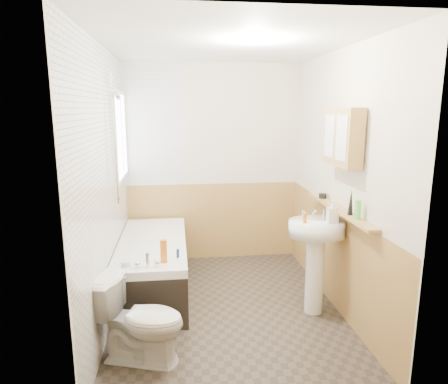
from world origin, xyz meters
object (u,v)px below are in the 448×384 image
at_px(bathtub, 153,264).
at_px(toilet, 141,320).
at_px(pine_shelf, 339,210).
at_px(medicine_cabinet, 343,137).
at_px(sink, 316,248).

distance_m(bathtub, toilet, 1.24).
relative_size(bathtub, pine_shelf, 1.24).
distance_m(pine_shelf, medicine_cabinet, 0.68).
bearing_deg(toilet, pine_shelf, -54.54).
xyz_separation_m(toilet, sink, (1.60, 0.58, 0.32)).
relative_size(toilet, sink, 0.67).
xyz_separation_m(bathtub, toilet, (-0.03, -1.24, 0.04)).
height_order(bathtub, pine_shelf, pine_shelf).
xyz_separation_m(pine_shelf, medicine_cabinet, (-0.03, -0.05, 0.68)).
xyz_separation_m(toilet, medicine_cabinet, (1.77, 0.52, 1.36)).
bearing_deg(pine_shelf, toilet, -162.40).
xyz_separation_m(bathtub, pine_shelf, (1.77, -0.67, 0.73)).
height_order(toilet, medicine_cabinet, medicine_cabinet).
height_order(sink, pine_shelf, pine_shelf).
bearing_deg(sink, pine_shelf, -2.66).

